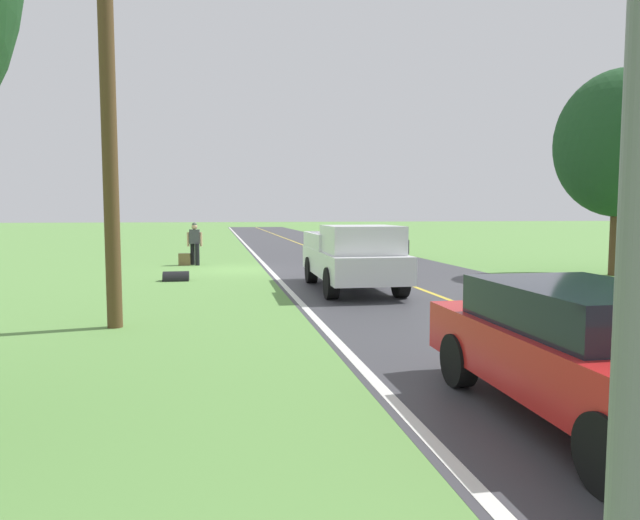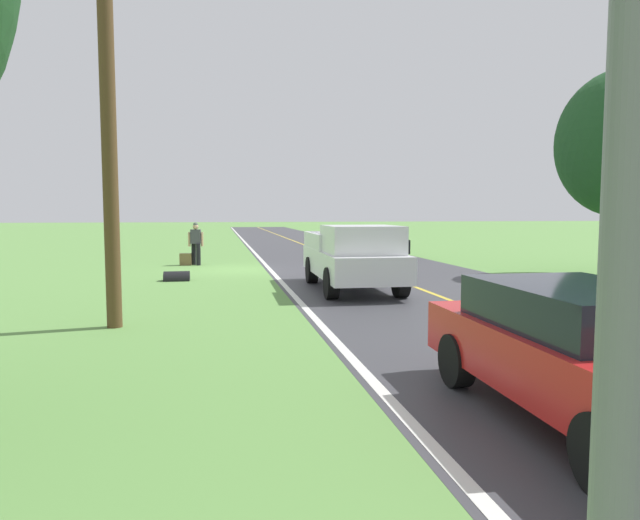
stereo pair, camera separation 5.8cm
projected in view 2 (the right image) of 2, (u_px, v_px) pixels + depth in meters
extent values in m
plane|color=#609347|center=(240.00, 270.00, 21.27)|extent=(200.00, 200.00, 0.00)
cube|color=#3D3D42|center=(363.00, 267.00, 22.13)|extent=(7.74, 120.00, 0.00)
cube|color=silver|center=(270.00, 269.00, 21.47)|extent=(0.16, 117.60, 0.00)
cube|color=gold|center=(363.00, 267.00, 22.13)|extent=(0.14, 117.60, 0.00)
cylinder|color=black|center=(198.00, 255.00, 22.97)|extent=(0.18, 0.18, 0.88)
cylinder|color=black|center=(194.00, 254.00, 23.19)|extent=(0.18, 0.18, 0.88)
cube|color=#3F3F47|center=(196.00, 237.00, 23.02)|extent=(0.42, 0.30, 0.58)
sphere|color=tan|center=(196.00, 227.00, 22.99)|extent=(0.23, 0.23, 0.23)
sphere|color=#4C564C|center=(196.00, 225.00, 22.98)|extent=(0.20, 0.20, 0.20)
cube|color=#234C2D|center=(196.00, 236.00, 23.22)|extent=(0.34, 0.23, 0.44)
cylinder|color=tan|center=(202.00, 239.00, 23.03)|extent=(0.10, 0.10, 0.58)
cylinder|color=tan|center=(189.00, 239.00, 22.99)|extent=(0.10, 0.10, 0.58)
cube|color=brown|center=(186.00, 259.00, 23.02)|extent=(0.48, 0.24, 0.49)
cube|color=silver|center=(351.00, 263.00, 15.90)|extent=(2.09, 5.43, 0.70)
cube|color=silver|center=(361.00, 239.00, 14.67)|extent=(1.88, 2.19, 0.72)
cube|color=black|center=(361.00, 237.00, 14.66)|extent=(1.70, 1.32, 0.43)
cube|color=silver|center=(374.00, 240.00, 17.06)|extent=(0.15, 3.03, 0.45)
cube|color=silver|center=(313.00, 241.00, 16.76)|extent=(0.15, 3.03, 0.45)
cube|color=silver|center=(334.00, 238.00, 18.40)|extent=(1.84, 0.13, 0.45)
cylinder|color=black|center=(401.00, 282.00, 14.35)|extent=(0.31, 0.80, 0.80)
cylinder|color=black|center=(331.00, 283.00, 14.06)|extent=(0.31, 0.80, 0.80)
cylinder|color=black|center=(369.00, 269.00, 17.60)|extent=(0.31, 0.80, 0.80)
cylinder|color=black|center=(312.00, 270.00, 17.30)|extent=(0.31, 0.80, 0.80)
cylinder|color=slate|center=(640.00, 54.00, 1.51)|extent=(0.16, 0.16, 5.20)
cylinder|color=brown|center=(618.00, 237.00, 19.23)|extent=(0.46, 0.46, 2.65)
ellipsoid|color=#1E4723|center=(622.00, 143.00, 18.96)|extent=(4.30, 4.30, 4.95)
cube|color=red|center=(591.00, 362.00, 5.78)|extent=(1.89, 4.42, 0.62)
cube|color=black|center=(581.00, 307.00, 5.93)|extent=(1.65, 2.39, 0.46)
cylinder|color=black|center=(607.00, 456.00, 4.28)|extent=(0.25, 0.66, 0.66)
cylinder|color=black|center=(580.00, 355.00, 7.32)|extent=(0.25, 0.66, 0.66)
cylinder|color=black|center=(457.00, 360.00, 7.03)|extent=(0.25, 0.66, 0.66)
cube|color=black|center=(376.00, 245.00, 26.52)|extent=(1.89, 4.42, 0.62)
cube|color=black|center=(377.00, 233.00, 26.27)|extent=(1.65, 2.39, 0.46)
cylinder|color=black|center=(351.00, 249.00, 27.75)|extent=(0.25, 0.66, 0.66)
cylinder|color=black|center=(384.00, 249.00, 28.07)|extent=(0.25, 0.66, 0.66)
cylinder|color=black|center=(366.00, 254.00, 25.01)|extent=(0.25, 0.66, 0.66)
cylinder|color=black|center=(402.00, 253.00, 25.33)|extent=(0.25, 0.66, 0.66)
cylinder|color=brown|center=(108.00, 109.00, 10.34)|extent=(0.28, 0.28, 8.12)
cylinder|color=black|center=(177.00, 281.00, 17.90)|extent=(0.80, 0.60, 0.60)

